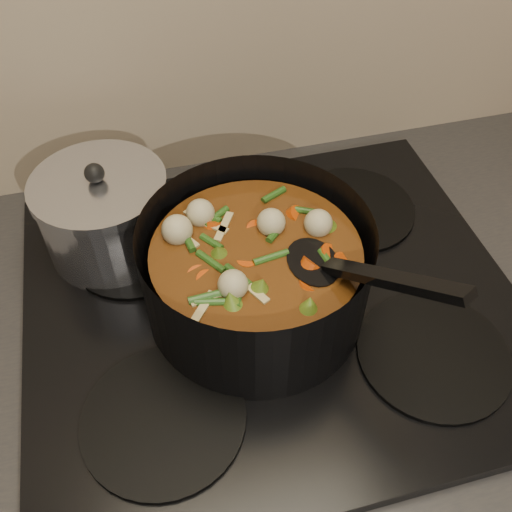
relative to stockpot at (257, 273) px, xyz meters
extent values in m
cube|color=brown|center=(0.02, 0.00, -0.56)|extent=(2.60, 0.60, 0.86)
cube|color=black|center=(0.02, 0.00, -0.11)|extent=(2.64, 0.64, 0.05)
cube|color=black|center=(0.02, 0.00, -0.07)|extent=(0.62, 0.54, 0.02)
cylinder|color=black|center=(-0.14, -0.13, -0.06)|extent=(0.18, 0.18, 0.01)
cylinder|color=black|center=(0.18, -0.13, -0.06)|extent=(0.18, 0.18, 0.01)
cylinder|color=black|center=(-0.14, 0.13, -0.06)|extent=(0.18, 0.18, 0.01)
cylinder|color=black|center=(0.18, 0.13, -0.06)|extent=(0.18, 0.18, 0.01)
cylinder|color=black|center=(0.00, 0.00, 0.00)|extent=(0.33, 0.33, 0.13)
cylinder|color=black|center=(0.00, 0.00, -0.06)|extent=(0.26, 0.26, 0.01)
cylinder|color=#603110|center=(0.00, 0.00, -0.01)|extent=(0.24, 0.24, 0.09)
cylinder|color=#BF4609|center=(0.04, 0.00, 0.04)|extent=(0.02, 0.03, 0.02)
cylinder|color=#BF4609|center=(0.04, 0.05, 0.04)|extent=(0.04, 0.04, 0.02)
cylinder|color=#BF4609|center=(-0.02, 0.09, 0.04)|extent=(0.04, 0.04, 0.02)
cylinder|color=#BF4609|center=(-0.05, 0.02, 0.04)|extent=(0.03, 0.03, 0.02)
cylinder|color=#BF4609|center=(-0.07, -0.03, 0.04)|extent=(0.04, 0.03, 0.02)
cylinder|color=#BF4609|center=(-0.01, -0.03, 0.04)|extent=(0.04, 0.04, 0.02)
cylinder|color=#BF4609|center=(0.04, -0.05, 0.04)|extent=(0.03, 0.04, 0.02)
cylinder|color=#BF4609|center=(0.09, 0.00, 0.04)|extent=(0.03, 0.03, 0.02)
cylinder|color=#BF4609|center=(0.03, 0.04, 0.04)|extent=(0.04, 0.04, 0.02)
cylinder|color=#BF4609|center=(-0.02, 0.08, 0.04)|extent=(0.04, 0.04, 0.02)
cylinder|color=#BF4609|center=(-0.03, 0.02, 0.04)|extent=(0.03, 0.03, 0.02)
cylinder|color=#BF4609|center=(-0.06, -0.02, 0.04)|extent=(0.04, 0.04, 0.02)
sphere|color=#BFB686|center=(0.06, 0.00, 0.05)|extent=(0.04, 0.04, 0.04)
sphere|color=#BFB686|center=(0.00, 0.06, 0.05)|extent=(0.04, 0.04, 0.04)
sphere|color=#BFB686|center=(-0.06, -0.01, 0.05)|extent=(0.04, 0.04, 0.04)
sphere|color=#BFB686|center=(0.01, -0.06, 0.05)|extent=(0.04, 0.04, 0.04)
sphere|color=#BFB686|center=(0.05, 0.01, 0.05)|extent=(0.04, 0.04, 0.04)
cone|color=#5C7A1E|center=(0.01, -0.08, 0.04)|extent=(0.04, 0.04, 0.03)
cone|color=#5C7A1E|center=(0.07, 0.02, 0.04)|extent=(0.04, 0.04, 0.03)
cone|color=#5C7A1E|center=(-0.02, 0.07, 0.04)|extent=(0.04, 0.04, 0.03)
cone|color=#5C7A1E|center=(-0.07, -0.02, 0.04)|extent=(0.04, 0.04, 0.03)
cone|color=#5C7A1E|center=(0.03, -0.07, 0.04)|extent=(0.04, 0.04, 0.03)
cylinder|color=#2C5719|center=(0.03, 0.03, 0.04)|extent=(0.01, 0.04, 0.01)
cylinder|color=#2C5719|center=(-0.01, 0.09, 0.04)|extent=(0.03, 0.03, 0.01)
cylinder|color=#2C5719|center=(-0.06, 0.05, 0.04)|extent=(0.04, 0.02, 0.01)
cylinder|color=#2C5719|center=(-0.06, -0.01, 0.04)|extent=(0.02, 0.04, 0.01)
cylinder|color=#2C5719|center=(-0.02, -0.03, 0.04)|extent=(0.02, 0.04, 0.01)
cylinder|color=#2C5719|center=(0.02, -0.09, 0.04)|extent=(0.04, 0.02, 0.01)
cylinder|color=#2C5719|center=(0.06, -0.04, 0.04)|extent=(0.03, 0.03, 0.01)
cylinder|color=#2C5719|center=(0.06, 0.02, 0.04)|extent=(0.01, 0.04, 0.01)
cylinder|color=#2C5719|center=(0.02, 0.04, 0.04)|extent=(0.03, 0.03, 0.01)
cylinder|color=#2C5719|center=(-0.03, 0.09, 0.04)|extent=(0.04, 0.02, 0.01)
cylinder|color=#2C5719|center=(-0.07, 0.03, 0.04)|extent=(0.02, 0.04, 0.01)
cylinder|color=#2C5719|center=(-0.05, -0.02, 0.04)|extent=(0.02, 0.04, 0.01)
cylinder|color=#2C5719|center=(-0.01, -0.04, 0.04)|extent=(0.04, 0.02, 0.01)
cylinder|color=#2C5719|center=(0.04, -0.08, 0.04)|extent=(0.03, 0.03, 0.01)
cube|color=tan|center=(-0.06, 0.04, 0.04)|extent=(0.04, 0.01, 0.00)
cube|color=tan|center=(-0.05, -0.04, 0.04)|extent=(0.02, 0.04, 0.00)
cube|color=tan|center=(0.02, -0.06, 0.04)|extent=(0.04, 0.03, 0.00)
cube|color=tan|center=(0.07, 0.00, 0.04)|extent=(0.03, 0.03, 0.00)
cube|color=tan|center=(0.02, 0.07, 0.04)|extent=(0.03, 0.04, 0.00)
cube|color=tan|center=(-0.06, 0.04, 0.04)|extent=(0.04, 0.02, 0.00)
cube|color=tan|center=(-0.05, -0.04, 0.04)|extent=(0.01, 0.04, 0.00)
ellipsoid|color=black|center=(0.06, -0.03, 0.04)|extent=(0.06, 0.08, 0.01)
cube|color=black|center=(0.11, -0.11, 0.09)|extent=(0.09, 0.15, 0.10)
cylinder|color=silver|center=(-0.17, 0.15, -0.01)|extent=(0.17, 0.17, 0.10)
cylinder|color=silver|center=(-0.17, 0.15, 0.05)|extent=(0.17, 0.17, 0.01)
sphere|color=black|center=(-0.17, 0.15, 0.07)|extent=(0.03, 0.03, 0.03)
camera|label=1|loc=(-0.11, -0.43, 0.52)|focal=40.00mm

